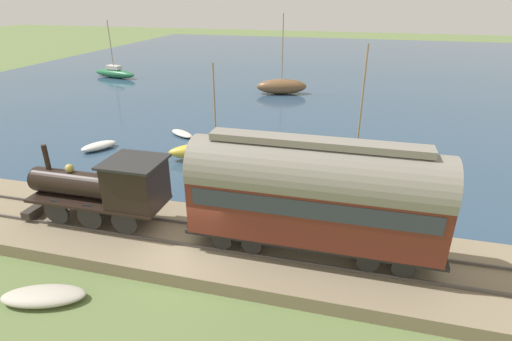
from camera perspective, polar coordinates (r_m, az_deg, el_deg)
The scene contains 12 objects.
ground_plane at distance 15.87m, azimuth -8.95°, elevation -13.21°, with size 200.00×200.00×0.00m, color #607542.
harbor_water at distance 56.42m, azimuth 9.03°, elevation 14.16°, with size 80.00×80.00×0.01m.
rail_embankment at distance 16.54m, azimuth -7.49°, elevation -10.18°, with size 4.95×56.00×0.67m.
steam_locomotive at distance 17.30m, azimuth -20.34°, elevation -2.09°, with size 2.07×6.32×3.19m.
passenger_coach at distance 14.16m, azimuth 8.25°, elevation -3.12°, with size 2.24×9.20×4.44m.
sailboat_blue at distance 21.92m, azimuth 13.78°, elevation -0.72°, with size 2.96×5.92×7.37m.
sailboat_yellow at distance 24.96m, azimuth -5.67°, elevation 2.98°, with size 3.56×5.87×5.90m.
sailboat_brown at distance 41.45m, azimuth 3.68°, elevation 11.92°, with size 2.97×5.35×7.71m.
sailboat_green at distance 52.54m, azimuth -19.56°, elevation 13.02°, with size 2.60×6.21×6.60m.
rowboat_off_pier at distance 28.31m, azimuth -21.54°, elevation 3.28°, with size 2.50×2.04×0.50m.
rowboat_near_shore at distance 29.51m, azimuth -10.54°, elevation 5.22°, with size 1.93×2.36×0.32m.
beached_dinghy at distance 15.75m, azimuth -28.06°, elevation -15.54°, with size 1.88×3.00×0.44m.
Camera 1 is at (-11.43, -5.44, 9.56)m, focal length 28.00 mm.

